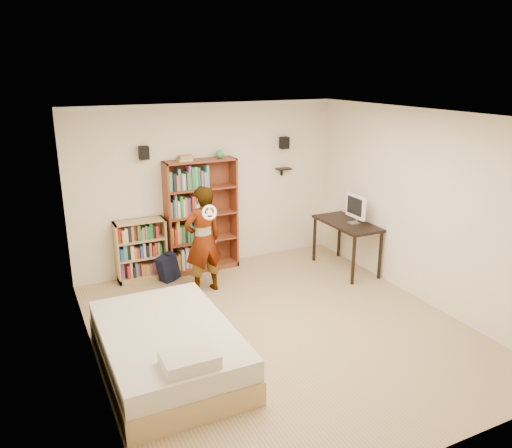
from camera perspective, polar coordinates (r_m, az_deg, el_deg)
The scene contains 14 objects.
ground at distance 6.58m, azimuth 2.75°, elevation -11.84°, with size 4.50×5.00×0.01m, color tan.
room_shell at distance 5.93m, azimuth 3.00°, elevation 3.20°, with size 4.52×5.02×2.71m.
crown_molding at distance 5.77m, azimuth 3.14°, elevation 11.98°, with size 4.50×5.00×0.06m.
speaker_left at distance 7.72m, azimuth -12.68°, elevation 7.95°, with size 0.14×0.12×0.20m, color black.
speaker_right at distance 8.58m, azimuth 3.26°, elevation 9.25°, with size 0.14×0.12×0.20m, color black.
wall_shelf at distance 8.67m, azimuth 3.17°, elevation 6.32°, with size 0.25×0.16×0.03m, color black.
tall_bookshelf at distance 8.13m, azimuth -6.24°, elevation 0.91°, with size 1.16×0.34×1.84m, color brown, non-canonical shape.
low_bookshelf at distance 8.03m, azimuth -12.99°, elevation -2.92°, with size 0.78×0.29×0.97m, color tan, non-canonical shape.
computer_desk at distance 8.36m, azimuth 10.24°, elevation -2.46°, with size 0.60×1.20×0.82m, color black, non-canonical shape.
imac at distance 8.12m, azimuth 11.20°, elevation 1.65°, with size 0.09×0.47×0.47m, color white, non-canonical shape.
daybed at distance 5.74m, azimuth -10.07°, elevation -13.26°, with size 1.38×2.12×0.62m, color silver, non-canonical shape.
person at distance 7.33m, azimuth -6.08°, elevation -1.84°, with size 0.59×0.39×1.62m, color black.
wii_wheel at distance 6.90m, azimuth -5.36°, elevation 1.31°, with size 0.22×0.22×0.04m, color white.
navy_bag at distance 7.97m, azimuth -10.04°, elevation -4.90°, with size 0.33×0.22×0.45m, color black, non-canonical shape.
Camera 1 is at (-2.77, -5.03, 3.21)m, focal length 35.00 mm.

